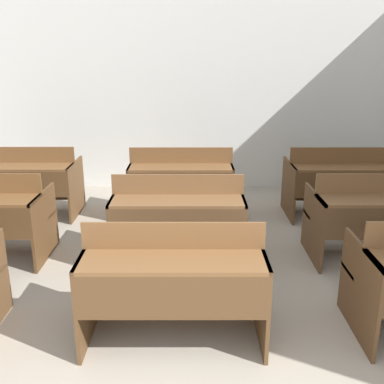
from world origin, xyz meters
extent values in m
cube|color=silver|center=(0.00, 5.70, 1.55)|extent=(6.72, 0.06, 3.09)
cube|color=brown|center=(-0.74, 1.70, 0.36)|extent=(0.03, 0.77, 0.71)
cube|color=brown|center=(0.54, 1.70, 0.36)|extent=(0.03, 0.77, 0.71)
cube|color=brown|center=(-0.10, 1.51, 0.70)|extent=(1.32, 0.38, 0.03)
cube|color=brown|center=(-0.10, 1.33, 0.52)|extent=(1.26, 0.02, 0.32)
cube|color=brown|center=(-0.10, 1.69, 0.81)|extent=(1.32, 0.02, 0.20)
cube|color=brown|center=(-0.10, 1.94, 0.40)|extent=(1.32, 0.30, 0.03)
cube|color=brown|center=(-0.10, 1.94, 0.14)|extent=(1.26, 0.04, 0.04)
cube|color=brown|center=(1.29, 1.72, 0.36)|extent=(0.03, 0.77, 0.71)
cube|color=#52351D|center=(-1.49, 3.04, 0.36)|extent=(0.03, 0.77, 0.71)
cube|color=brown|center=(-0.75, 3.01, 0.36)|extent=(0.03, 0.77, 0.71)
cube|color=brown|center=(0.54, 3.01, 0.36)|extent=(0.03, 0.77, 0.71)
cube|color=brown|center=(-0.11, 2.81, 0.70)|extent=(1.32, 0.38, 0.03)
cube|color=brown|center=(-0.11, 2.63, 0.52)|extent=(1.26, 0.02, 0.32)
cube|color=brown|center=(-0.11, 2.99, 0.81)|extent=(1.32, 0.02, 0.20)
cube|color=brown|center=(-0.11, 3.25, 0.40)|extent=(1.32, 0.30, 0.03)
cube|color=brown|center=(-0.11, 3.25, 0.14)|extent=(1.26, 0.04, 0.04)
cube|color=brown|center=(1.28, 3.03, 0.36)|extent=(0.03, 0.77, 0.71)
cube|color=brown|center=(1.93, 3.02, 0.81)|extent=(1.32, 0.02, 0.20)
cube|color=brown|center=(1.93, 3.27, 0.40)|extent=(1.32, 0.30, 0.03)
cube|color=brown|center=(1.93, 3.27, 0.14)|extent=(1.26, 0.04, 0.04)
cube|color=brown|center=(-1.49, 4.36, 0.36)|extent=(0.03, 0.77, 0.71)
cube|color=brown|center=(-2.14, 4.16, 0.70)|extent=(1.32, 0.38, 0.03)
cube|color=brown|center=(-2.14, 3.98, 0.52)|extent=(1.26, 0.02, 0.32)
cube|color=brown|center=(-2.14, 4.34, 0.81)|extent=(1.32, 0.02, 0.20)
cube|color=brown|center=(-2.14, 4.60, 0.40)|extent=(1.32, 0.30, 0.03)
cube|color=brown|center=(-2.14, 4.60, 0.14)|extent=(1.26, 0.04, 0.04)
cube|color=brown|center=(-0.75, 4.33, 0.36)|extent=(0.03, 0.77, 0.71)
cube|color=brown|center=(0.54, 4.33, 0.36)|extent=(0.03, 0.77, 0.71)
cube|color=brown|center=(-0.11, 4.13, 0.70)|extent=(1.32, 0.38, 0.03)
cube|color=brown|center=(-0.11, 3.95, 0.52)|extent=(1.26, 0.02, 0.32)
cube|color=brown|center=(-0.11, 4.31, 0.81)|extent=(1.32, 0.02, 0.20)
cube|color=brown|center=(-0.11, 4.56, 0.40)|extent=(1.32, 0.30, 0.03)
cube|color=brown|center=(-0.11, 4.56, 0.14)|extent=(1.26, 0.04, 0.04)
cube|color=#53371E|center=(1.30, 4.33, 0.36)|extent=(0.03, 0.77, 0.71)
cube|color=brown|center=(1.94, 4.13, 0.70)|extent=(1.32, 0.38, 0.03)
cube|color=#53371E|center=(1.94, 3.95, 0.52)|extent=(1.26, 0.02, 0.32)
cube|color=brown|center=(1.94, 4.31, 0.81)|extent=(1.32, 0.02, 0.20)
cube|color=brown|center=(1.94, 4.57, 0.40)|extent=(1.32, 0.30, 0.03)
cube|color=#53371E|center=(1.94, 4.57, 0.14)|extent=(1.26, 0.04, 0.04)
camera|label=1|loc=(0.03, -1.28, 2.07)|focal=42.00mm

